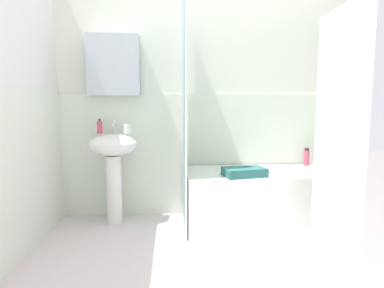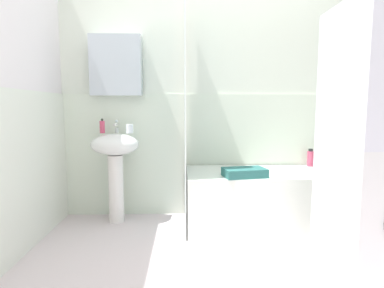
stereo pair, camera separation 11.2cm
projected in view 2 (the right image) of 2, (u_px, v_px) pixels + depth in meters
name	position (u px, v px, depth m)	size (l,w,h in m)	color
ground_plane	(244.00, 282.00, 1.97)	(4.80, 5.60, 0.04)	silver
wall_back_tiled	(215.00, 101.00, 3.09)	(3.60, 0.18, 2.40)	silver
wall_left_tiled	(8.00, 101.00, 2.14)	(0.07, 1.81, 2.40)	silver
sink	(115.00, 158.00, 2.89)	(0.44, 0.34, 0.83)	white
faucet	(116.00, 127.00, 2.94)	(0.03, 0.12, 0.12)	silver
soap_dispenser	(102.00, 127.00, 2.92)	(0.05, 0.05, 0.14)	#CF4465
toothbrush_cup	(130.00, 129.00, 2.92)	(0.07, 0.07, 0.08)	white
bathtub	(266.00, 199.00, 2.83)	(1.43, 0.65, 0.50)	white
shower_curtain	(185.00, 116.00, 2.73)	(0.01, 0.65, 2.00)	white
lotion_bottle	(323.00, 155.00, 3.04)	(0.07, 0.07, 0.24)	white
conditioner_bottle	(310.00, 158.00, 3.06)	(0.06, 0.06, 0.17)	#CD4869
towel_folded	(244.00, 172.00, 2.59)	(0.34, 0.20, 0.07)	#2C6764
washer_dryer_stack	(381.00, 145.00, 1.92)	(0.57, 0.63, 1.68)	white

